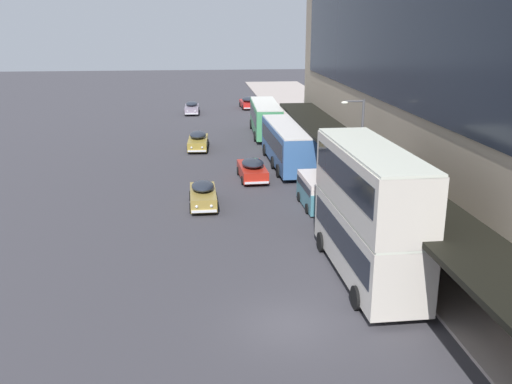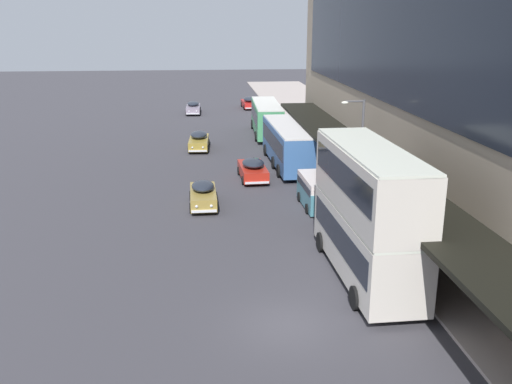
# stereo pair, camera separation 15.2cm
# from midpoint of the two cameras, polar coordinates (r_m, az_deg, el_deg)

# --- Properties ---
(ground) EXTENTS (240.00, 240.00, 0.00)m
(ground) POSITION_cam_midpoint_polar(r_m,az_deg,el_deg) (22.74, 3.31, -13.22)
(ground) COLOR #39373D
(transit_bus_kerbside_front) EXTENTS (3.00, 9.60, 6.10)m
(transit_bus_kerbside_front) POSITION_cam_midpoint_polar(r_m,az_deg,el_deg) (25.91, 11.26, -1.70)
(transit_bus_kerbside_front) COLOR beige
(transit_bus_kerbside_front) RESTS_ON ground
(transit_bus_kerbside_rear) EXTENTS (2.90, 11.28, 3.32)m
(transit_bus_kerbside_rear) POSITION_cam_midpoint_polar(r_m,az_deg,el_deg) (46.15, 3.23, 4.93)
(transit_bus_kerbside_rear) COLOR #38609A
(transit_bus_kerbside_rear) RESTS_ON ground
(transit_bus_kerbside_far) EXTENTS (3.06, 10.58, 3.30)m
(transit_bus_kerbside_far) POSITION_cam_midpoint_polar(r_m,az_deg,el_deg) (58.95, 1.14, 7.54)
(transit_bus_kerbside_far) COLOR #45955F
(transit_bus_kerbside_far) RESTS_ON ground
(sedan_lead_mid) EXTENTS (1.90, 4.85, 1.52)m
(sedan_lead_mid) POSITION_cam_midpoint_polar(r_m,az_deg,el_deg) (73.38, -6.23, 8.38)
(sedan_lead_mid) COLOR gray
(sedan_lead_mid) RESTS_ON ground
(sedan_second_mid) EXTENTS (1.79, 4.40, 1.55)m
(sedan_second_mid) POSITION_cam_midpoint_polar(r_m,az_deg,el_deg) (36.33, -5.19, -0.23)
(sedan_second_mid) COLOR olive
(sedan_second_mid) RESTS_ON ground
(sedan_oncoming_rear) EXTENTS (2.09, 4.74, 1.61)m
(sedan_oncoming_rear) POSITION_cam_midpoint_polar(r_m,az_deg,el_deg) (42.25, -0.22, 2.30)
(sedan_oncoming_rear) COLOR #AB2216
(sedan_oncoming_rear) RESTS_ON ground
(sedan_far_back) EXTENTS (2.06, 5.00, 1.56)m
(sedan_far_back) POSITION_cam_midpoint_polar(r_m,az_deg,el_deg) (77.50, -0.62, 8.93)
(sedan_far_back) COLOR red
(sedan_far_back) RESTS_ON ground
(sedan_lead_near) EXTENTS (2.00, 4.89, 1.64)m
(sedan_lead_near) POSITION_cam_midpoint_polar(r_m,az_deg,el_deg) (52.66, -5.65, 5.14)
(sedan_lead_near) COLOR olive
(sedan_lead_near) RESTS_ON ground
(vw_van) EXTENTS (1.99, 4.59, 1.96)m
(vw_van) POSITION_cam_midpoint_polar(r_m,az_deg,el_deg) (36.21, 6.21, 0.22)
(vw_van) COLOR teal
(vw_van) RESTS_ON ground
(pedestrian_at_kerb) EXTENTS (0.60, 0.34, 1.86)m
(pedestrian_at_kerb) POSITION_cam_midpoint_polar(r_m,az_deg,el_deg) (26.09, 16.97, -6.97)
(pedestrian_at_kerb) COLOR #312811
(pedestrian_at_kerb) RESTS_ON sidewalk_kerb
(street_lamp) EXTENTS (1.50, 0.28, 6.56)m
(street_lamp) POSITION_cam_midpoint_polar(r_m,az_deg,el_deg) (36.39, 10.39, 4.83)
(street_lamp) COLOR #4C4C51
(street_lamp) RESTS_ON sidewalk_kerb
(fire_hydrant) EXTENTS (0.20, 0.40, 0.70)m
(fire_hydrant) POSITION_cam_midpoint_polar(r_m,az_deg,el_deg) (37.82, 9.61, -0.16)
(fire_hydrant) COLOR #B92D11
(fire_hydrant) RESTS_ON sidewalk_kerb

